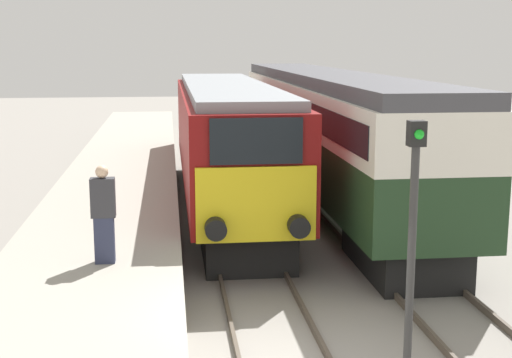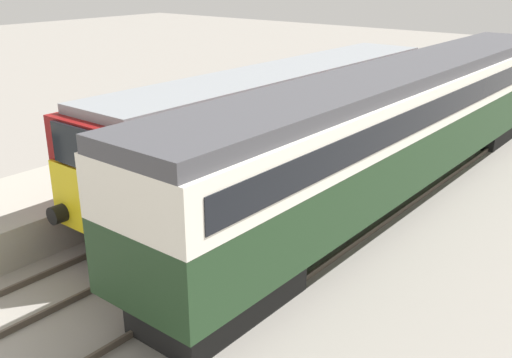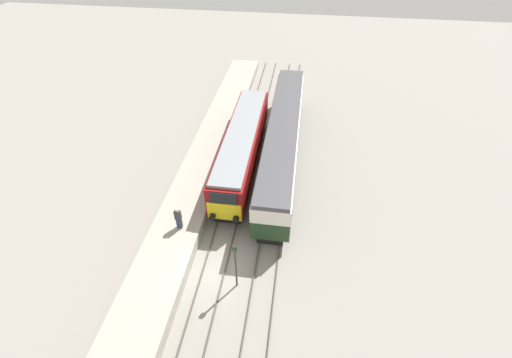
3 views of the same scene
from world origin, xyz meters
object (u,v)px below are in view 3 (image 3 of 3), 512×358
Objects in this scene: locomotive at (242,146)px; person_on_platform at (178,218)px; signal_post at (236,263)px; passenger_carriage at (283,136)px.

locomotive is 8.44× the size of person_on_platform.
signal_post reaches higher than person_on_platform.
person_on_platform is at bearing -121.87° from passenger_carriage.
person_on_platform is at bearing 144.25° from signal_post.
passenger_carriage is 11.47× the size of person_on_platform.
signal_post is (1.70, -12.05, 0.18)m from locomotive.
person_on_platform is (-6.36, -10.23, -0.56)m from passenger_carriage.
passenger_carriage is 5.28× the size of signal_post.
locomotive is 3.89× the size of signal_post.
passenger_carriage reaches higher than person_on_platform.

